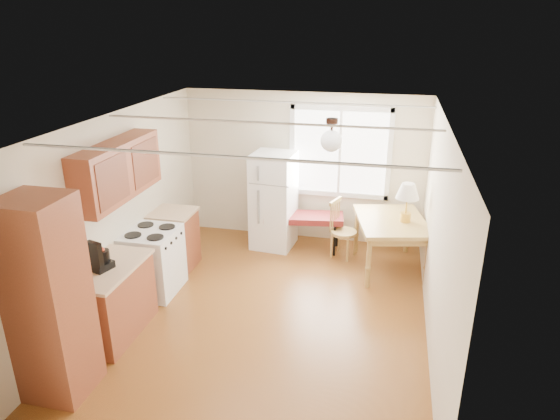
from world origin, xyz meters
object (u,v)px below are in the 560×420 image
(bench, at_px, (304,218))
(chair, at_px, (339,225))
(refrigerator, at_px, (274,201))
(dining_table, at_px, (391,226))

(bench, height_order, chair, chair)
(bench, bearing_deg, chair, -22.21)
(refrigerator, xyz_separation_m, bench, (0.51, 0.00, -0.27))
(refrigerator, relative_size, dining_table, 1.08)
(dining_table, bearing_deg, refrigerator, 154.40)
(dining_table, distance_m, chair, 0.86)
(dining_table, relative_size, chair, 1.58)
(refrigerator, xyz_separation_m, dining_table, (1.90, -0.43, -0.09))
(bench, distance_m, chair, 0.62)
(dining_table, xyz_separation_m, chair, (-0.80, 0.28, -0.17))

